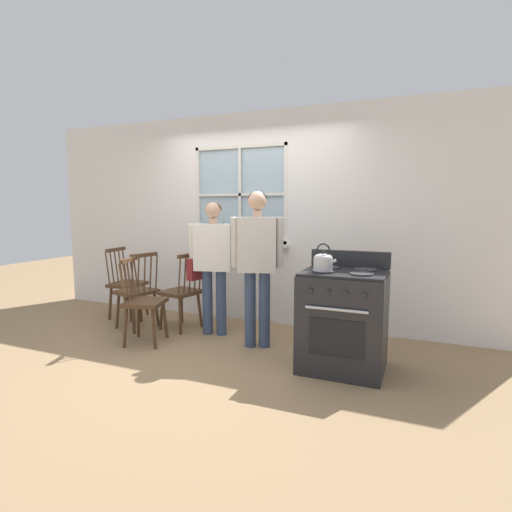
% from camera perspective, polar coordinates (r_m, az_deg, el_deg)
% --- Properties ---
extents(ground_plane, '(16.00, 16.00, 0.00)m').
position_cam_1_polar(ground_plane, '(4.23, -7.72, -13.92)').
color(ground_plane, '#937551').
extents(wall_back, '(6.40, 0.16, 2.70)m').
position_cam_1_polar(wall_back, '(5.20, 0.02, 5.03)').
color(wall_back, white).
rests_on(wall_back, ground_plane).
extents(chair_by_window, '(0.48, 0.49, 0.95)m').
position_cam_1_polar(chair_by_window, '(5.03, -10.56, -5.19)').
color(chair_by_window, '#4C331E').
rests_on(chair_by_window, ground_plane).
extents(chair_near_wall, '(0.49, 0.50, 0.95)m').
position_cam_1_polar(chair_near_wall, '(5.18, -16.55, -5.00)').
color(chair_near_wall, '#4C331E').
rests_on(chair_near_wall, ground_plane).
extents(chair_center_cluster, '(0.50, 0.51, 0.95)m').
position_cam_1_polar(chair_center_cluster, '(4.61, -15.81, -6.45)').
color(chair_center_cluster, '#4C331E').
rests_on(chair_center_cluster, ground_plane).
extents(chair_near_stove, '(0.43, 0.45, 0.95)m').
position_cam_1_polar(chair_near_stove, '(5.74, -18.05, -3.90)').
color(chair_near_stove, '#4C331E').
rests_on(chair_near_stove, ground_plane).
extents(person_elderly_left, '(0.60, 0.30, 1.56)m').
position_cam_1_polar(person_elderly_left, '(4.67, -6.06, -0.01)').
color(person_elderly_left, '#384766').
rests_on(person_elderly_left, ground_plane).
extents(person_teen_center, '(0.56, 0.32, 1.67)m').
position_cam_1_polar(person_teen_center, '(4.21, 0.19, 0.26)').
color(person_teen_center, '#384766').
rests_on(person_teen_center, ground_plane).
extents(stove, '(0.76, 0.68, 1.08)m').
position_cam_1_polar(stove, '(3.82, 12.36, -8.83)').
color(stove, '#232326').
rests_on(stove, ground_plane).
extents(kettle, '(0.21, 0.17, 0.25)m').
position_cam_1_polar(kettle, '(3.62, 9.57, -0.74)').
color(kettle, '#B7B7BC').
rests_on(kettle, stove).
extents(potted_plant, '(0.13, 0.12, 0.32)m').
position_cam_1_polar(potted_plant, '(5.31, -4.70, 2.97)').
color(potted_plant, '#935B3D').
rests_on(potted_plant, wall_back).
extents(handbag, '(0.22, 0.23, 0.31)m').
position_cam_1_polar(handbag, '(4.80, -8.67, -1.74)').
color(handbag, maroon).
rests_on(handbag, chair_by_window).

